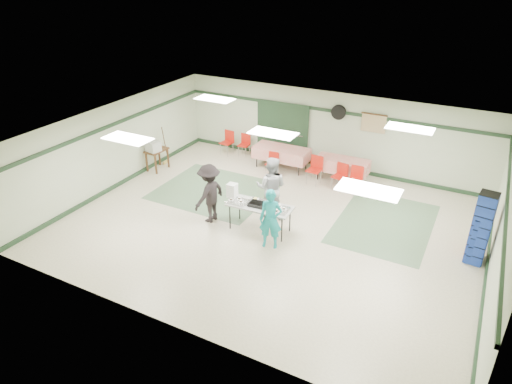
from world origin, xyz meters
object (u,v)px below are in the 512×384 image
at_px(office_printer, 153,146).
at_px(crate_stack_red, 480,231).
at_px(chair_d, 273,161).
at_px(dining_table_a, 342,165).
at_px(printer_table, 157,153).
at_px(crate_stack_blue_a, 478,240).
at_px(chair_loose_b, 228,140).
at_px(broom, 165,145).
at_px(chair_a, 341,173).
at_px(serving_table, 260,207).
at_px(volunteer_teal, 271,219).
at_px(volunteer_dark, 209,193).
at_px(crate_stack_blue_b, 481,229).
at_px(chair_b, 315,167).
at_px(chair_c, 356,176).
at_px(chair_loose_a, 245,142).
at_px(volunteer_grey, 271,188).
at_px(dining_table_b, 281,153).

bearing_deg(office_printer, crate_stack_red, 8.61).
height_order(chair_d, crate_stack_red, crate_stack_red).
height_order(dining_table_a, printer_table, dining_table_a).
distance_m(dining_table_a, office_printer, 6.40).
relative_size(chair_d, crate_stack_blue_a, 0.63).
bearing_deg(chair_loose_b, broom, -122.30).
xyz_separation_m(crate_stack_blue_a, crate_stack_red, (0.00, 0.24, 0.14)).
height_order(chair_a, crate_stack_red, crate_stack_red).
distance_m(chair_a, chair_d, 2.41).
height_order(serving_table, volunteer_teal, volunteer_teal).
bearing_deg(volunteer_dark, crate_stack_blue_b, 108.19).
height_order(volunteer_dark, chair_a, volunteer_dark).
distance_m(chair_b, chair_c, 1.36).
bearing_deg(chair_d, printer_table, -158.16).
relative_size(chair_b, chair_loose_b, 1.03).
bearing_deg(chair_loose_a, chair_d, -34.56).
distance_m(dining_table_a, broom, 6.25).
height_order(chair_loose_a, printer_table, chair_loose_a).
distance_m(volunteer_dark, dining_table_a, 4.88).
distance_m(volunteer_teal, broom, 6.46).
bearing_deg(broom, volunteer_teal, -38.11).
height_order(volunteer_teal, chair_a, volunteer_teal).
relative_size(crate_stack_blue_b, broom, 1.35).
bearing_deg(crate_stack_blue_a, printer_table, 175.59).
distance_m(crate_stack_red, printer_table, 10.32).
bearing_deg(chair_loose_a, volunteer_grey, -54.37).
xyz_separation_m(chair_d, chair_loose_b, (-2.28, 0.86, 0.08)).
height_order(volunteer_dark, chair_d, volunteer_dark).
bearing_deg(office_printer, chair_loose_b, 71.57).
distance_m(dining_table_a, chair_b, 0.91).
bearing_deg(crate_stack_red, volunteer_dark, -167.15).
distance_m(chair_b, chair_d, 1.55).
relative_size(dining_table_b, crate_stack_blue_a, 1.59).
bearing_deg(volunteer_dark, crate_stack_red, 110.11).
distance_m(chair_loose_a, printer_table, 3.31).
relative_size(dining_table_a, crate_stack_red, 1.16).
distance_m(chair_loose_a, office_printer, 3.45).
distance_m(volunteer_dark, broom, 4.50).
xyz_separation_m(crate_stack_red, office_printer, (-10.30, 0.40, 0.17)).
bearing_deg(crate_stack_red, volunteer_teal, -157.58).
bearing_deg(dining_table_a, dining_table_b, 179.56).
bearing_deg(volunteer_grey, chair_d, -79.46).
xyz_separation_m(office_printer, broom, (-0.08, 0.73, -0.20)).
distance_m(volunteer_teal, dining_table_b, 4.96).
xyz_separation_m(chair_a, chair_d, (-2.41, -0.01, -0.05)).
bearing_deg(printer_table, office_printer, -87.24).
distance_m(serving_table, volunteer_teal, 0.83).
relative_size(dining_table_a, crate_stack_blue_b, 0.93).
xyz_separation_m(serving_table, crate_stack_red, (5.30, 1.36, 0.04)).
distance_m(volunteer_teal, volunteer_dark, 2.11).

